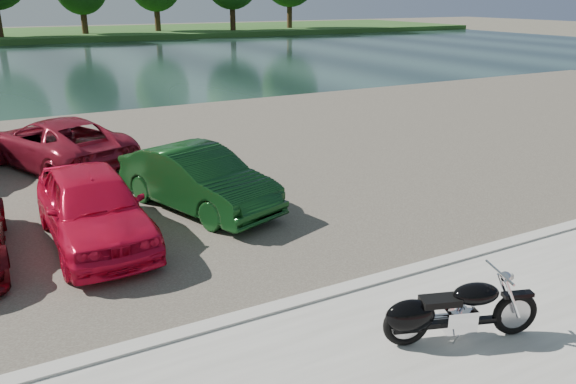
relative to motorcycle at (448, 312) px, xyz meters
name	(u,v)px	position (x,y,z in m)	size (l,w,h in m)	color
ground	(437,353)	(-0.19, -0.07, -0.56)	(200.00, 200.00, 0.00)	#595447
kerb	(357,287)	(-0.19, 1.93, -0.49)	(60.00, 0.30, 0.14)	#A2A099
parking_lot	(188,161)	(-0.19, 10.93, -0.54)	(60.00, 18.00, 0.04)	#48423A
river	(61,64)	(-0.19, 39.93, -0.56)	(120.00, 40.00, 0.00)	#182B2A
far_bank	(26,35)	(-0.19, 71.93, -0.26)	(120.00, 24.00, 0.60)	#274B1A
motorcycle	(448,312)	(0.00, 0.00, 0.00)	(2.26, 1.04, 1.05)	black
car_4	(93,207)	(-3.75, 6.03, 0.24)	(1.81, 4.49, 1.53)	red
car_5	(198,179)	(-1.26, 6.87, 0.20)	(1.52, 4.37, 1.44)	#103C16
car_10	(57,143)	(-3.71, 12.01, 0.21)	(2.42, 5.26, 1.46)	maroon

